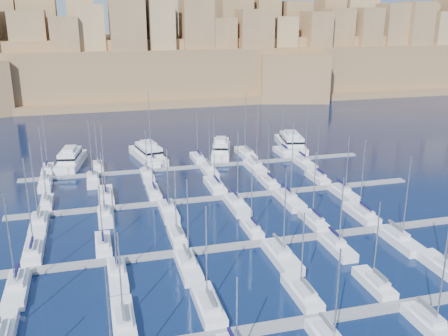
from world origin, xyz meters
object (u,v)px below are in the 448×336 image
object	(u,v)px
motor_yacht_b	(148,153)
motor_yacht_c	(221,149)
sailboat_4	(374,283)
motor_yacht_d	(291,143)
sailboat_2	(208,305)
sailboat_0	(1,336)
motor_yacht_a	(71,159)

from	to	relation	value
motor_yacht_b	motor_yacht_c	xyz separation A→B (m)	(19.09, -1.07, 0.00)
sailboat_4	motor_yacht_d	bearing A→B (deg)	76.59
sailboat_2	motor_yacht_d	bearing A→B (deg)	60.25
sailboat_0	motor_yacht_d	bearing A→B (deg)	47.40
motor_yacht_a	motor_yacht_c	distance (m)	38.21
sailboat_0	sailboat_2	world-z (taller)	sailboat_2
sailboat_2	sailboat_4	xyz separation A→B (m)	(23.42, -0.71, -0.02)
motor_yacht_b	motor_yacht_d	distance (m)	39.66
sailboat_4	motor_yacht_b	distance (m)	74.35
sailboat_4	motor_yacht_a	world-z (taller)	sailboat_4
sailboat_0	motor_yacht_a	xyz separation A→B (m)	(6.26, 69.52, 0.98)
sailboat_4	motor_yacht_d	xyz separation A→B (m)	(17.04, 71.50, 1.00)
sailboat_2	sailboat_4	distance (m)	23.43
motor_yacht_b	sailboat_2	bearing A→B (deg)	-90.66
sailboat_2	motor_yacht_a	size ratio (longest dim) A/B	0.86
motor_yacht_b	motor_yacht_d	size ratio (longest dim) A/B	0.93
sailboat_0	motor_yacht_d	xyz separation A→B (m)	(65.03, 70.71, 0.98)
motor_yacht_a	motor_yacht_b	distance (m)	19.12
sailboat_2	motor_yacht_d	distance (m)	81.55
sailboat_4	sailboat_0	bearing A→B (deg)	179.06
motor_yacht_d	sailboat_4	bearing A→B (deg)	-103.41
sailboat_2	motor_yacht_c	size ratio (longest dim) A/B	0.92
sailboat_0	sailboat_2	distance (m)	24.56
motor_yacht_c	motor_yacht_d	size ratio (longest dim) A/B	0.81
sailboat_2	motor_yacht_b	bearing A→B (deg)	89.34
sailboat_4	sailboat_2	bearing A→B (deg)	178.28
motor_yacht_b	motor_yacht_d	xyz separation A→B (m)	(39.66, 0.67, 0.00)
sailboat_2	motor_yacht_b	xyz separation A→B (m)	(0.81, 70.12, 0.98)
sailboat_4	motor_yacht_c	distance (m)	69.85
motor_yacht_c	motor_yacht_d	world-z (taller)	same
motor_yacht_a	motor_yacht_c	bearing A→B (deg)	-0.83
sailboat_0	motor_yacht_c	size ratio (longest dim) A/B	0.88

